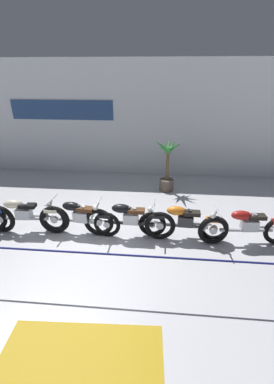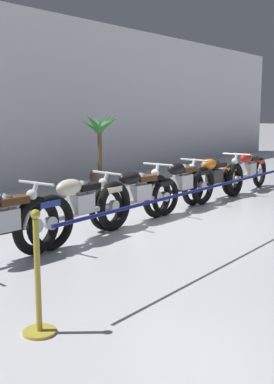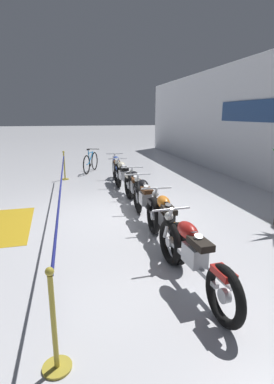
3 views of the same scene
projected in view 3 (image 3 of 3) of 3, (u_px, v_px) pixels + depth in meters
name	position (u px, v px, depth m)	size (l,w,h in m)	color
ground_plane	(115.00, 214.00, 7.24)	(120.00, 120.00, 0.00)	silver
motorcycle_blue_0	(117.00, 169.00, 10.44)	(2.28, 0.62, 0.95)	black
motorcycle_cream_1	(123.00, 177.00, 9.19)	(2.37, 0.62, 0.96)	black
motorcycle_black_2	(135.00, 188.00, 7.85)	(2.09, 0.62, 0.92)	black
motorcycle_black_3	(145.00, 200.00, 6.66)	(2.26, 0.62, 0.95)	black
motorcycle_orange_4	(166.00, 221.00, 5.44)	(2.17, 0.62, 0.92)	black
motorcycle_red_5	(192.00, 257.00, 4.04)	(2.26, 0.62, 0.94)	black
bicycle	(91.00, 162.00, 12.43)	(1.66, 0.77, 0.99)	black
stanchion_far_left	(63.00, 176.00, 8.03)	(8.67, 0.28, 1.05)	gold
stanchion_mid_left	(55.00, 336.00, 2.74)	(0.28, 0.28, 1.05)	gold
floor_banner	(7.00, 225.00, 6.46)	(2.39, 1.00, 0.01)	#B78E19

